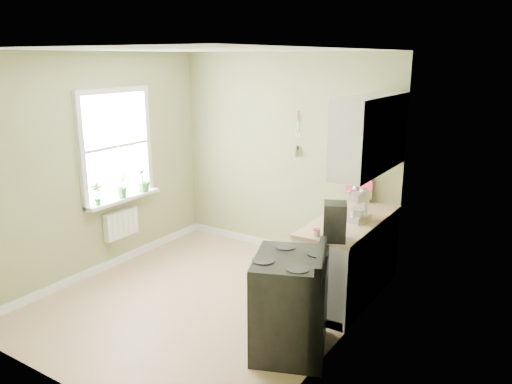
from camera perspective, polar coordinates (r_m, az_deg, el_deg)
The scene contains 21 objects.
floor at distance 5.74m, azimuth -5.98°, elevation -12.29°, with size 3.20×3.60×0.02m, color tan.
ceiling at distance 5.10m, azimuth -6.85°, elevation 15.96°, with size 3.20×3.60×0.02m, color white.
wall_back at distance 6.72m, azimuth 3.34°, elevation 4.18°, with size 3.20×0.02×2.70m, color #999E6C.
wall_left at distance 6.37m, azimuth -17.75°, elevation 2.85°, with size 0.02×3.60×2.70m, color #999E6C.
wall_right at distance 4.46m, azimuth 9.97°, elevation -1.78°, with size 0.02×3.60×2.70m, color #999E6C.
base_cabinets at distance 5.75m, azimuth 10.61°, elevation -7.56°, with size 0.60×1.60×0.87m, color silver.
countertop at distance 5.59m, azimuth 10.74°, elevation -3.24°, with size 0.64×1.60×0.04m, color tan.
upper_cabinets at distance 5.42m, azimuth 12.98°, elevation 6.50°, with size 0.35×1.40×0.80m, color silver.
window at distance 6.51m, azimuth -15.72°, elevation 5.05°, with size 0.06×1.14×1.44m.
window_sill at distance 6.60m, azimuth -14.88°, elevation -0.73°, with size 0.18×1.14×0.04m, color white.
radiator at distance 6.68m, azimuth -15.18°, elevation -3.51°, with size 0.12×0.50×0.35m, color white.
wall_utensils at distance 6.57m, azimuth 4.77°, elevation 5.78°, with size 0.02×0.14×0.58m.
stove at distance 4.65m, azimuth 3.96°, elevation -12.63°, with size 0.91×0.94×1.04m.
stand_mixer at distance 5.50m, azimuth 11.73°, elevation -1.77°, with size 0.23×0.31×0.35m.
kettle at distance 6.29m, azimuth 11.25°, elevation -0.08°, with size 0.19×0.11×0.20m.
coffee_maker at distance 4.88m, azimuth 8.95°, elevation -3.47°, with size 0.29×0.30×0.38m.
red_tray at distance 6.25m, azimuth 11.69°, elevation 0.72°, with size 0.39×0.39×0.02m, color #BD294A.
jar at distance 4.99m, azimuth 6.94°, elevation -4.63°, with size 0.07×0.07×0.08m.
plant_a at distance 6.29m, azimuth -17.72°, elevation -0.22°, with size 0.15×0.10×0.28m, color #277C2C.
plant_b at distance 6.53m, azimuth -15.06°, elevation 0.74°, with size 0.18×0.14×0.32m, color #277C2C.
plant_c at distance 6.78m, azimuth -12.78°, elevation 1.35°, with size 0.17×0.17×0.31m, color #277C2C.
Camera 1 is at (3.22, -3.95, 2.63)m, focal length 35.00 mm.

